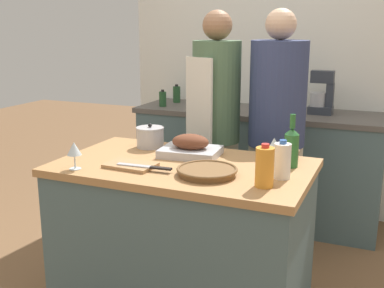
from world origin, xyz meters
name	(u,v)px	position (x,y,z in m)	size (l,w,h in m)	color
kitchen_island	(184,239)	(0.00, 0.00, 0.43)	(1.33, 0.78, 0.87)	#4C666B
back_counter	(257,165)	(0.00, 1.49, 0.46)	(1.99, 0.60, 0.91)	#4C666B
back_wall	(272,61)	(0.00, 1.84, 1.27)	(2.49, 0.10, 2.55)	silver
roasting_pan	(190,148)	(-0.03, 0.16, 0.91)	(0.34, 0.27, 0.12)	#BCBCC1
wicker_basket	(207,171)	(0.19, -0.14, 0.89)	(0.30, 0.30, 0.04)	brown
cutting_board	(131,165)	(-0.22, -0.16, 0.87)	(0.26, 0.17, 0.02)	#AD7F51
stock_pot	(150,137)	(-0.33, 0.25, 0.93)	(0.17, 0.17, 0.15)	#B7B7BC
mixing_bowl	(287,153)	(0.48, 0.31, 0.90)	(0.14, 0.14, 0.06)	#846647
juice_jug	(265,167)	(0.49, -0.19, 0.96)	(0.08, 0.08, 0.20)	orange
milk_jug	(282,161)	(0.53, -0.04, 0.95)	(0.08, 0.08, 0.19)	white
wine_bottle_green	(291,146)	(0.53, 0.17, 0.97)	(0.07, 0.07, 0.27)	#28662D
wine_glass_left	(74,149)	(-0.46, -0.30, 0.97)	(0.07, 0.07, 0.14)	silver
wine_glass_right	(274,145)	(0.44, 0.17, 0.97)	(0.07, 0.07, 0.14)	silver
knife_chef	(146,167)	(-0.12, -0.19, 0.89)	(0.30, 0.05, 0.01)	#B7B7BC
stand_mixer	(322,96)	(0.48, 1.53, 1.05)	(0.18, 0.14, 0.33)	#333842
condiment_bottle_tall	(163,99)	(-0.80, 1.36, 0.97)	(0.06, 0.06, 0.14)	#234C28
condiment_bottle_short	(177,94)	(-0.78, 1.60, 0.98)	(0.06, 0.06, 0.16)	#234C28
person_cook_aproned	(216,123)	(-0.11, 0.78, 0.93)	(0.35, 0.36, 1.67)	beige
person_cook_guest	(276,127)	(0.30, 0.83, 0.92)	(0.37, 0.37, 1.68)	beige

